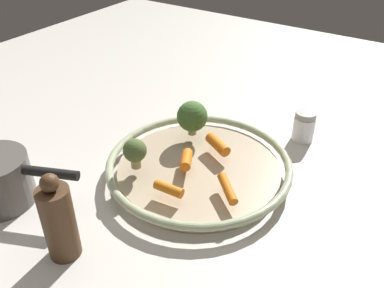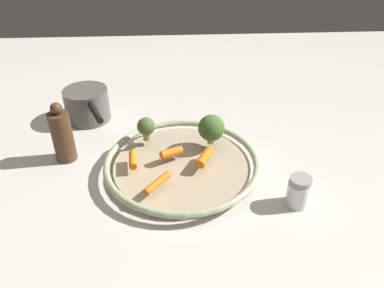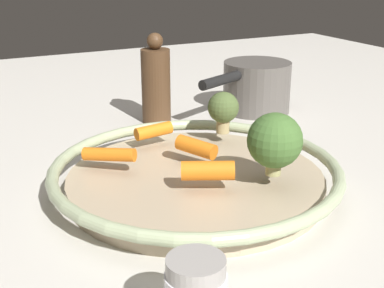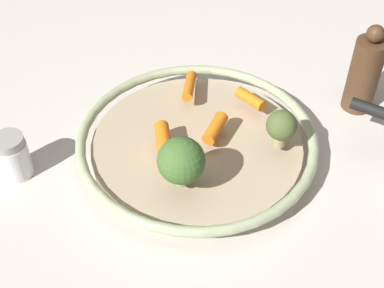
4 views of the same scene
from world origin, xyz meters
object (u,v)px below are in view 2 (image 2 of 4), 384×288
(pepper_mill, at_px, (62,135))
(saucepan, at_px, (87,105))
(serving_bowl, at_px, (182,165))
(baby_carrot_center, at_px, (171,152))
(salt_shaker, at_px, (299,192))
(baby_carrot_near_rim, at_px, (158,183))
(broccoli_floret_edge, at_px, (211,128))
(broccoli_floret_large, at_px, (146,127))
(baby_carrot_back, at_px, (205,157))
(baby_carrot_left, at_px, (133,160))

(pepper_mill, height_order, saucepan, pepper_mill)
(serving_bowl, relative_size, saucepan, 1.70)
(pepper_mill, bearing_deg, serving_bowl, 76.15)
(baby_carrot_center, xyz_separation_m, pepper_mill, (-0.05, -0.24, 0.02))
(serving_bowl, relative_size, salt_shaker, 5.16)
(serving_bowl, distance_m, salt_shaker, 0.25)
(baby_carrot_near_rim, height_order, pepper_mill, pepper_mill)
(baby_carrot_center, distance_m, broccoli_floret_edge, 0.10)
(serving_bowl, distance_m, pepper_mill, 0.27)
(baby_carrot_near_rim, height_order, broccoli_floret_large, broccoli_floret_large)
(broccoli_floret_large, bearing_deg, saucepan, -134.53)
(baby_carrot_near_rim, bearing_deg, baby_carrot_back, 127.46)
(baby_carrot_back, xyz_separation_m, salt_shaker, (0.10, 0.17, -0.01))
(salt_shaker, bearing_deg, saucepan, -127.61)
(baby_carrot_left, xyz_separation_m, salt_shaker, (0.11, 0.32, -0.01))
(salt_shaker, bearing_deg, serving_bowl, -117.32)
(serving_bowl, relative_size, baby_carrot_left, 6.81)
(broccoli_floret_edge, relative_size, salt_shaker, 1.06)
(baby_carrot_center, height_order, salt_shaker, salt_shaker)
(serving_bowl, xyz_separation_m, baby_carrot_near_rim, (0.08, -0.05, 0.02))
(baby_carrot_near_rim, height_order, broccoli_floret_edge, broccoli_floret_edge)
(baby_carrot_center, height_order, saucepan, saucepan)
(baby_carrot_center, bearing_deg, serving_bowl, 60.49)
(pepper_mill, bearing_deg, salt_shaker, 69.68)
(serving_bowl, xyz_separation_m, baby_carrot_back, (0.01, 0.05, 0.03))
(salt_shaker, height_order, pepper_mill, pepper_mill)
(broccoli_floret_edge, distance_m, salt_shaker, 0.23)
(baby_carrot_near_rim, relative_size, broccoli_floret_large, 1.14)
(serving_bowl, height_order, broccoli_floret_large, broccoli_floret_large)
(baby_carrot_back, height_order, broccoli_floret_edge, broccoli_floret_edge)
(baby_carrot_back, bearing_deg, serving_bowl, -102.07)
(baby_carrot_center, distance_m, salt_shaker, 0.27)
(saucepan, bearing_deg, salt_shaker, 52.39)
(pepper_mill, bearing_deg, broccoli_floret_large, 95.11)
(salt_shaker, distance_m, pepper_mill, 0.51)
(baby_carrot_left, relative_size, broccoli_floret_large, 0.89)
(baby_carrot_left, height_order, broccoli_floret_edge, broccoli_floret_edge)
(baby_carrot_center, xyz_separation_m, baby_carrot_left, (0.02, -0.08, -0.00))
(pepper_mill, xyz_separation_m, saucepan, (-0.17, 0.02, -0.02))
(serving_bowl, xyz_separation_m, pepper_mill, (-0.06, -0.26, 0.04))
(baby_carrot_near_rim, bearing_deg, salt_shaker, 84.02)
(broccoli_floret_large, bearing_deg, baby_carrot_near_rim, 9.33)
(broccoli_floret_edge, relative_size, broccoli_floret_large, 1.24)
(broccoli_floret_large, bearing_deg, baby_carrot_back, 54.01)
(baby_carrot_left, distance_m, pepper_mill, 0.17)
(serving_bowl, distance_m, baby_carrot_near_rim, 0.10)
(serving_bowl, height_order, pepper_mill, pepper_mill)
(salt_shaker, height_order, saucepan, saucepan)
(baby_carrot_center, bearing_deg, baby_carrot_left, -76.04)
(baby_carrot_near_rim, xyz_separation_m, baby_carrot_back, (-0.07, 0.10, 0.00))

